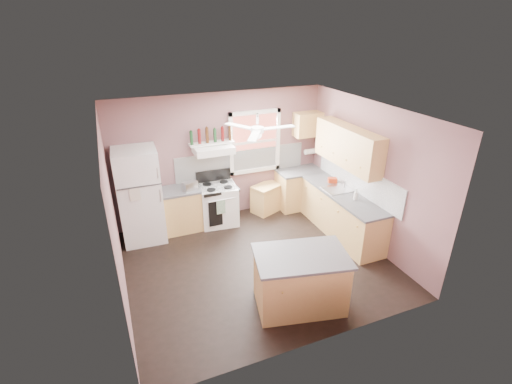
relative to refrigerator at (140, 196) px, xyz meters
name	(u,v)px	position (x,y,z in m)	size (l,w,h in m)	color
floor	(257,262)	(1.76, -1.62, -0.93)	(4.50, 4.50, 0.00)	black
ceiling	(257,113)	(1.76, -1.62, 1.77)	(4.50, 4.50, 0.00)	white
wall_back	(221,157)	(1.76, 0.41, 0.42)	(4.50, 0.05, 2.70)	#795254
wall_right	(370,175)	(4.03, -1.62, 0.42)	(0.05, 4.00, 2.70)	#795254
wall_left	(112,220)	(-0.52, -1.62, 0.42)	(0.05, 4.00, 2.70)	#795254
backsplash_back	(242,162)	(2.21, 0.37, 0.25)	(2.90, 0.03, 0.55)	white
backsplash_right	(357,178)	(3.99, -1.32, 0.25)	(0.03, 2.60, 0.55)	white
window_view	(254,142)	(2.51, 0.37, 0.67)	(1.00, 0.02, 1.20)	brown
window_frame	(255,142)	(2.51, 0.34, 0.67)	(1.16, 0.07, 1.36)	white
refrigerator	(140,196)	(0.00, 0.00, 0.00)	(0.79, 0.76, 1.86)	white
base_cabinet_left	(178,211)	(0.70, 0.08, -0.50)	(0.90, 0.60, 0.86)	tan
counter_left	(176,191)	(0.70, 0.08, -0.05)	(0.92, 0.62, 0.04)	#48484A
toaster	(190,186)	(0.96, -0.04, 0.06)	(0.28, 0.16, 0.18)	silver
stove	(219,205)	(1.55, 0.03, -0.50)	(0.75, 0.64, 0.86)	white
range_hood	(213,150)	(1.53, 0.13, 0.69)	(0.78, 0.50, 0.14)	white
bottle_shelf	(211,143)	(1.53, 0.25, 0.79)	(0.90, 0.26, 0.03)	white
cart	(267,198)	(2.71, 0.13, -0.61)	(0.64, 0.42, 0.64)	tan
base_cabinet_corner	(299,189)	(3.51, 0.08, -0.50)	(1.00, 0.60, 0.86)	tan
base_cabinet_right	(341,214)	(3.71, -1.32, -0.50)	(0.60, 2.20, 0.86)	tan
counter_corner	(300,171)	(3.51, 0.08, -0.05)	(1.02, 0.62, 0.04)	#48484A
counter_right	(343,194)	(3.70, -1.32, -0.05)	(0.62, 2.22, 0.04)	#48484A
sink	(337,189)	(3.70, -1.12, -0.03)	(0.55, 0.45, 0.03)	silver
faucet	(344,185)	(3.86, -1.12, 0.04)	(0.03, 0.03, 0.14)	silver
upper_cabinet_right	(348,146)	(3.84, -1.12, 0.85)	(0.33, 1.80, 0.76)	tan
upper_cabinet_corner	(308,124)	(3.71, 0.21, 0.97)	(0.60, 0.33, 0.52)	tan
paper_towel	(310,152)	(3.83, 0.24, 0.32)	(0.12, 0.12, 0.26)	white
island	(300,281)	(1.94, -2.87, -0.50)	(1.28, 0.81, 0.86)	tan
island_top	(302,256)	(1.94, -2.87, -0.05)	(1.35, 0.88, 0.04)	#48484A
ceiling_fan_hub	(257,130)	(1.76, -1.62, 1.52)	(0.20, 0.20, 0.08)	white
soap_bottle	(356,194)	(3.75, -1.64, 0.08)	(0.08, 0.08, 0.22)	silver
red_caddy	(332,180)	(3.80, -0.78, 0.02)	(0.18, 0.12, 0.10)	#BC3110
wine_bottles	(211,135)	(1.54, 0.25, 0.95)	(0.86, 0.06, 0.31)	#143819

